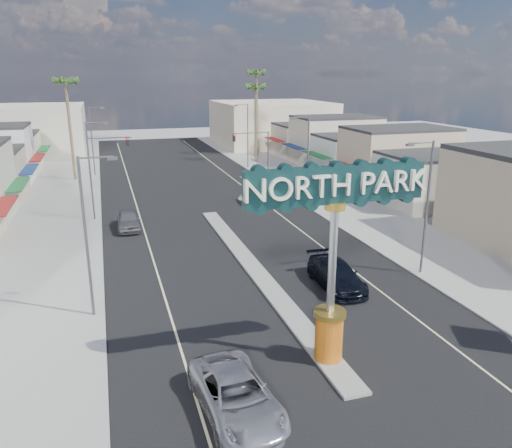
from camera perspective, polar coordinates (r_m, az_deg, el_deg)
ground at (r=49.47m, az=-5.61°, el=1.43°), size 160.00×160.00×0.00m
road at (r=49.47m, az=-5.61°, el=1.44°), size 20.00×120.00×0.01m
median_island at (r=34.69m, az=-0.22°, el=-5.12°), size 1.30×30.00×0.16m
sidewalk_left at (r=48.79m, az=-21.92°, el=0.13°), size 8.00×120.00×0.12m
sidewalk_right at (r=53.88m, az=9.14°, el=2.64°), size 8.00×120.00×0.12m
storefront_row_right at (r=69.20m, az=12.03°, el=8.08°), size 12.00×42.00×6.00m
backdrop_far_left at (r=93.11m, az=-25.21°, el=9.65°), size 20.00×20.00×8.00m
backdrop_far_right at (r=97.43m, az=1.78°, el=11.45°), size 20.00×20.00×8.00m
gateway_sign at (r=22.14m, az=8.85°, el=-2.09°), size 8.20×1.50×9.15m
traffic_signal_left at (r=61.43m, az=-16.94°, el=7.87°), size 5.09×0.45×6.00m
traffic_signal_right at (r=64.16m, az=-0.16°, el=8.94°), size 5.09×0.45×6.00m
streetlight_l_near at (r=27.98m, az=-18.60°, el=-0.62°), size 2.03×0.22×9.00m
streetlight_l_mid at (r=47.49m, az=-18.28°, el=6.29°), size 2.03×0.22×9.00m
streetlight_l_far at (r=69.27m, az=-18.14°, el=9.36°), size 2.03×0.22×9.00m
streetlight_r_near at (r=34.25m, az=18.79°, el=2.45°), size 2.03×0.22×9.00m
streetlight_r_mid at (r=51.43m, az=5.79°, el=7.79°), size 2.03×0.22×9.00m
streetlight_r_far at (r=72.03m, az=-1.08°, el=10.43°), size 2.03×0.22×9.00m
palm_left_far at (r=66.93m, az=-20.92°, el=14.41°), size 2.60×2.60×13.10m
palm_right_mid at (r=76.20m, az=-0.04°, el=14.95°), size 2.60×2.60×12.10m
palm_right_far at (r=82.48m, az=0.07°, el=16.33°), size 2.60×2.60×14.10m
suv_left at (r=20.87m, az=-2.28°, el=-18.98°), size 3.22×6.11×1.64m
suv_right at (r=32.14m, az=9.16°, el=-5.73°), size 2.48×5.75×1.65m
car_parked_left at (r=44.86m, az=-14.39°, el=0.45°), size 2.01×4.83×1.63m
car_parked_right at (r=52.04m, az=-0.03°, el=3.11°), size 1.95×4.53×1.45m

